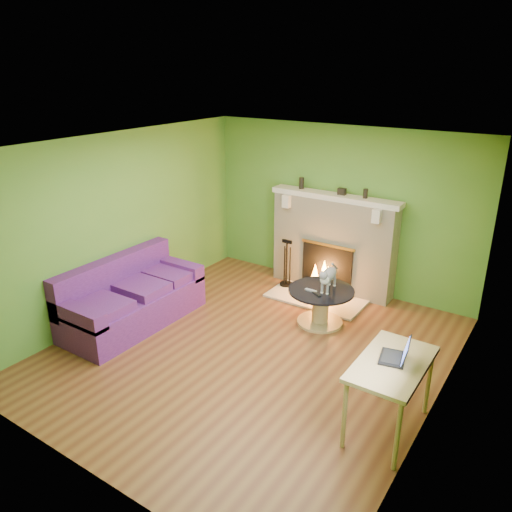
{
  "coord_description": "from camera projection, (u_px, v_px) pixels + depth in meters",
  "views": [
    {
      "loc": [
        3.13,
        -4.57,
        3.45
      ],
      "look_at": [
        -0.19,
        0.4,
        1.13
      ],
      "focal_mm": 35.0,
      "sensor_mm": 36.0,
      "label": 1
    }
  ],
  "objects": [
    {
      "name": "ceiling",
      "position": [
        251.0,
        146.0,
        5.47
      ],
      "size": [
        5.0,
        5.0,
        0.0
      ],
      "primitive_type": "plane",
      "rotation": [
        3.14,
        0.0,
        0.0
      ],
      "color": "white",
      "rests_on": "wall_back"
    },
    {
      "name": "cat",
      "position": [
        329.0,
        277.0,
        6.84
      ],
      "size": [
        0.29,
        0.62,
        0.38
      ],
      "primitive_type": null,
      "rotation": [
        0.0,
        0.0,
        0.11
      ],
      "color": "slate",
      "rests_on": "coffee_table"
    },
    {
      "name": "wall_back",
      "position": [
        340.0,
        209.0,
        7.88
      ],
      "size": [
        5.0,
        0.0,
        5.0
      ],
      "primitive_type": "plane",
      "rotation": [
        1.57,
        0.0,
        0.0
      ],
      "color": "#4A822A",
      "rests_on": "floor"
    },
    {
      "name": "mantel",
      "position": [
        335.0,
        197.0,
        7.64
      ],
      "size": [
        2.1,
        0.28,
        0.08
      ],
      "primitive_type": "cube",
      "color": "beige",
      "rests_on": "fireplace"
    },
    {
      "name": "mantel_box",
      "position": [
        342.0,
        191.0,
        7.58
      ],
      "size": [
        0.12,
        0.08,
        0.1
      ],
      "primitive_type": "cube",
      "color": "black",
      "rests_on": "mantel"
    },
    {
      "name": "wall_front",
      "position": [
        76.0,
        350.0,
        4.0
      ],
      "size": [
        5.0,
        0.0,
        5.0
      ],
      "primitive_type": "plane",
      "rotation": [
        -1.57,
        0.0,
        0.0
      ],
      "color": "#4A822A",
      "rests_on": "floor"
    },
    {
      "name": "remote_black",
      "position": [
        317.0,
        294.0,
        6.76
      ],
      "size": [
        0.16,
        0.11,
        0.02
      ],
      "primitive_type": "cube",
      "rotation": [
        0.0,
        0.0,
        -0.5
      ],
      "color": "black",
      "rests_on": "coffee_table"
    },
    {
      "name": "mantel_vase_left",
      "position": [
        301.0,
        183.0,
        7.93
      ],
      "size": [
        0.08,
        0.08,
        0.18
      ],
      "primitive_type": "cylinder",
      "color": "black",
      "rests_on": "mantel"
    },
    {
      "name": "wall_left",
      "position": [
        121.0,
        225.0,
        7.11
      ],
      "size": [
        0.0,
        5.0,
        5.0
      ],
      "primitive_type": "plane",
      "rotation": [
        1.57,
        0.0,
        1.57
      ],
      "color": "#4A822A",
      "rests_on": "floor"
    },
    {
      "name": "floor",
      "position": [
        251.0,
        350.0,
        6.41
      ],
      "size": [
        5.0,
        5.0,
        0.0
      ],
      "primitive_type": "plane",
      "color": "#5D301A",
      "rests_on": "ground"
    },
    {
      "name": "desk",
      "position": [
        392.0,
        370.0,
        4.8
      ],
      "size": [
        0.62,
        1.06,
        0.79
      ],
      "color": "tan",
      "rests_on": "floor"
    },
    {
      "name": "hearth",
      "position": [
        316.0,
        298.0,
        7.8
      ],
      "size": [
        1.5,
        0.75,
        0.03
      ],
      "primitive_type": "cube",
      "color": "beige",
      "rests_on": "floor"
    },
    {
      "name": "mantel_vase_right",
      "position": [
        365.0,
        194.0,
        7.38
      ],
      "size": [
        0.07,
        0.07,
        0.14
      ],
      "primitive_type": "cylinder",
      "color": "black",
      "rests_on": "mantel"
    },
    {
      "name": "window_pane",
      "position": [
        417.0,
        317.0,
        4.0
      ],
      "size": [
        0.0,
        1.06,
        1.06
      ],
      "primitive_type": "plane",
      "rotation": [
        1.57,
        0.0,
        -1.57
      ],
      "color": "white",
      "rests_on": "wall_right"
    },
    {
      "name": "window_frame",
      "position": [
        418.0,
        317.0,
        3.99
      ],
      "size": [
        0.0,
        1.2,
        1.2
      ],
      "primitive_type": "plane",
      "rotation": [
        1.57,
        0.0,
        -1.57
      ],
      "color": "silver",
      "rests_on": "wall_right"
    },
    {
      "name": "remote_silver",
      "position": [
        311.0,
        290.0,
        6.87
      ],
      "size": [
        0.17,
        0.05,
        0.02
      ],
      "primitive_type": "cube",
      "rotation": [
        0.0,
        0.0,
        -0.03
      ],
      "color": "#949496",
      "rests_on": "coffee_table"
    },
    {
      "name": "sofa",
      "position": [
        131.0,
        299.0,
        7.02
      ],
      "size": [
        0.92,
        2.04,
        0.92
      ],
      "color": "#43175A",
      "rests_on": "floor"
    },
    {
      "name": "fire_tools",
      "position": [
        287.0,
        263.0,
        8.1
      ],
      "size": [
        0.21,
        0.21,
        0.79
      ],
      "primitive_type": null,
      "color": "black",
      "rests_on": "hearth"
    },
    {
      "name": "wall_right",
      "position": [
        445.0,
        303.0,
        4.78
      ],
      "size": [
        0.0,
        5.0,
        5.0
      ],
      "primitive_type": "plane",
      "rotation": [
        1.57,
        0.0,
        -1.57
      ],
      "color": "#4A822A",
      "rests_on": "floor"
    },
    {
      "name": "laptop",
      "position": [
        394.0,
        348.0,
        4.77
      ],
      "size": [
        0.33,
        0.36,
        0.24
      ],
      "primitive_type": null,
      "rotation": [
        0.0,
        0.0,
        0.21
      ],
      "color": "black",
      "rests_on": "desk"
    },
    {
      "name": "coffee_table",
      "position": [
        321.0,
        304.0,
        6.99
      ],
      "size": [
        0.92,
        0.92,
        0.52
      ],
      "color": "tan",
      "rests_on": "floor"
    },
    {
      "name": "fireplace",
      "position": [
        333.0,
        244.0,
        7.93
      ],
      "size": [
        2.1,
        0.46,
        1.58
      ],
      "color": "beige",
      "rests_on": "floor"
    }
  ]
}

